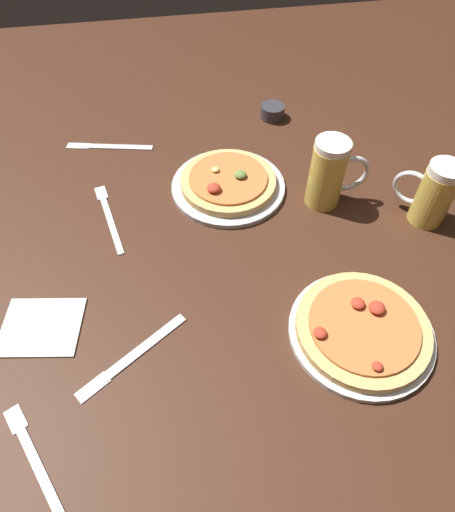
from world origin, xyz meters
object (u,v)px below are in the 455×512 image
object	(u,v)px
fork_left	(109,216)
fork_spare	(37,466)
pizza_plate_far	(228,183)
napkin_folded	(41,326)
pizza_plate_near	(362,329)
beer_mug_amber	(433,194)
knife_right	(133,356)
beer_mug_dark	(329,173)
knife_spare	(109,146)
ramekin_sauce	(273,112)

from	to	relation	value
fork_left	fork_spare	distance (m)	0.53
pizza_plate_far	napkin_folded	xyz separation A→B (m)	(-0.41, -0.32, -0.01)
pizza_plate_near	beer_mug_amber	size ratio (longest dim) A/B	1.77
pizza_plate_far	knife_right	bearing A→B (deg)	-120.81
beer_mug_amber	fork_spare	xyz separation A→B (m)	(-0.81, -0.39, -0.07)
pizza_plate_far	fork_spare	xyz separation A→B (m)	(-0.39, -0.57, -0.01)
pizza_plate_far	knife_right	xyz separation A→B (m)	(-0.24, -0.41, -0.01)
fork_left	pizza_plate_near	bearing A→B (deg)	-40.13
beer_mug_amber	fork_spare	size ratio (longest dim) A/B	0.68
beer_mug_amber	fork_left	bearing A→B (deg)	170.08
beer_mug_dark	fork_left	world-z (taller)	beer_mug_dark
fork_spare	pizza_plate_near	bearing A→B (deg)	13.43
fork_spare	fork_left	bearing A→B (deg)	78.07
pizza_plate_far	fork_left	world-z (taller)	pizza_plate_far
knife_spare	ramekin_sauce	bearing A→B (deg)	7.42
pizza_plate_near	pizza_plate_far	bearing A→B (deg)	111.70
napkin_folded	fork_left	size ratio (longest dim) A/B	0.65
ramekin_sauce	knife_right	distance (m)	0.79
fork_left	knife_spare	xyz separation A→B (m)	(0.00, 0.26, 0.00)
knife_right	fork_left	bearing A→B (deg)	96.37
beer_mug_amber	knife_right	distance (m)	0.70
pizza_plate_near	fork_left	world-z (taller)	pizza_plate_near
pizza_plate_far	beer_mug_dark	bearing A→B (deg)	-20.27
napkin_folded	fork_spare	bearing A→B (deg)	-86.37
beer_mug_dark	napkin_folded	world-z (taller)	beer_mug_dark
pizza_plate_near	pizza_plate_far	size ratio (longest dim) A/B	0.98
beer_mug_amber	knife_right	bearing A→B (deg)	-160.30
pizza_plate_near	napkin_folded	bearing A→B (deg)	168.87
pizza_plate_near	fork_spare	world-z (taller)	pizza_plate_near
fork_left	knife_spare	distance (m)	0.26
beer_mug_amber	napkin_folded	world-z (taller)	beer_mug_amber
pizza_plate_far	fork_spare	distance (m)	0.69
beer_mug_amber	ramekin_sauce	world-z (taller)	beer_mug_amber
ramekin_sauce	knife_spare	bearing A→B (deg)	-172.58
ramekin_sauce	knife_spare	world-z (taller)	ramekin_sauce
pizza_plate_far	fork_spare	world-z (taller)	pizza_plate_far
pizza_plate_near	beer_mug_dark	xyz separation A→B (m)	(0.04, 0.35, 0.06)
napkin_folded	knife_right	distance (m)	0.19
pizza_plate_near	knife_spare	xyz separation A→B (m)	(-0.45, 0.64, -0.01)
fork_spare	knife_spare	world-z (taller)	same
beer_mug_dark	ramekin_sauce	world-z (taller)	beer_mug_dark
beer_mug_dark	napkin_folded	xyz separation A→B (m)	(-0.62, -0.24, -0.08)
ramekin_sauce	knife_spare	distance (m)	0.46
pizza_plate_far	fork_left	distance (m)	0.29
pizza_plate_near	ramekin_sauce	world-z (taller)	pizza_plate_near
ramekin_sauce	fork_spare	bearing A→B (deg)	-124.02
pizza_plate_near	fork_left	bearing A→B (deg)	139.87
knife_spare	napkin_folded	bearing A→B (deg)	-103.43
beer_mug_amber	beer_mug_dark	bearing A→B (deg)	155.56
beer_mug_dark	fork_left	size ratio (longest dim) A/B	0.73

